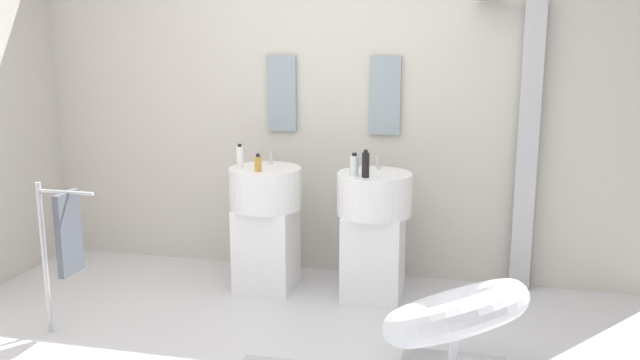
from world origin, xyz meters
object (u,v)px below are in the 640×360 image
object	(u,v)px
soap_bottle_clear	(354,165)
soap_bottle_white	(240,157)
lounge_chair	(454,322)
shower_column	(526,141)
pedestal_sink_right	(374,229)
soap_bottle_amber	(258,164)
soap_bottle_black	(366,165)
towel_rack	(65,236)
pedestal_sink_left	(266,221)

from	to	relation	value
soap_bottle_clear	soap_bottle_white	bearing A→B (deg)	176.33
lounge_chair	shower_column	bearing A→B (deg)	75.55
pedestal_sink_right	soap_bottle_amber	world-z (taller)	soap_bottle_amber
soap_bottle_white	soap_bottle_black	xyz separation A→B (m)	(0.90, -0.08, 0.00)
towel_rack	soap_bottle_amber	world-z (taller)	soap_bottle_amber
pedestal_sink_right	towel_rack	bearing A→B (deg)	-148.31
soap_bottle_clear	lounge_chair	bearing A→B (deg)	-54.17
pedestal_sink_right	lounge_chair	bearing A→B (deg)	-61.61
pedestal_sink_left	soap_bottle_black	size ratio (longest dim) A/B	5.37
soap_bottle_amber	lounge_chair	bearing A→B (deg)	-35.42
pedestal_sink_left	lounge_chair	bearing A→B (deg)	-38.92
shower_column	soap_bottle_clear	distance (m)	1.22
pedestal_sink_left	towel_rack	distance (m)	1.40
pedestal_sink_left	shower_column	xyz separation A→B (m)	(1.76, 0.38, 0.59)
shower_column	pedestal_sink_right	bearing A→B (deg)	-158.91
shower_column	towel_rack	xyz separation A→B (m)	(-2.68, -1.43, -0.45)
pedestal_sink_left	lounge_chair	size ratio (longest dim) A/B	0.91
towel_rack	soap_bottle_clear	world-z (taller)	soap_bottle_clear
soap_bottle_amber	soap_bottle_white	bearing A→B (deg)	156.95
pedestal_sink_left	pedestal_sink_right	bearing A→B (deg)	0.00
towel_rack	soap_bottle_amber	bearing A→B (deg)	45.31
soap_bottle_amber	towel_rack	bearing A→B (deg)	-134.69
pedestal_sink_right	lounge_chair	world-z (taller)	pedestal_sink_right
soap_bottle_white	towel_rack	bearing A→B (deg)	-127.51
soap_bottle_amber	soap_bottle_clear	world-z (taller)	soap_bottle_clear
soap_bottle_black	soap_bottle_amber	xyz separation A→B (m)	(-0.75, 0.02, -0.03)
soap_bottle_amber	soap_bottle_clear	size ratio (longest dim) A/B	0.79
soap_bottle_white	pedestal_sink_left	bearing A→B (deg)	20.83
pedestal_sink_left	soap_bottle_clear	world-z (taller)	soap_bottle_clear
soap_bottle_clear	pedestal_sink_right	bearing A→B (deg)	43.63
soap_bottle_white	soap_bottle_black	size ratio (longest dim) A/B	0.95
towel_rack	soap_bottle_clear	size ratio (longest dim) A/B	6.16
towel_rack	soap_bottle_black	distance (m)	1.91
pedestal_sink_right	soap_bottle_amber	xyz separation A→B (m)	(-0.78, -0.13, 0.44)
lounge_chair	soap_bottle_white	world-z (taller)	soap_bottle_white
towel_rack	soap_bottle_clear	bearing A→B (deg)	30.62
pedestal_sink_right	soap_bottle_amber	size ratio (longest dim) A/B	8.01
pedestal_sink_left	soap_bottle_black	distance (m)	0.89
lounge_chair	pedestal_sink_right	bearing A→B (deg)	118.39
lounge_chair	soap_bottle_black	xyz separation A→B (m)	(-0.64, 0.97, 0.62)
soap_bottle_amber	pedestal_sink_left	bearing A→B (deg)	86.32
shower_column	soap_bottle_clear	world-z (taller)	shower_column
shower_column	soap_bottle_clear	size ratio (longest dim) A/B	13.28
pedestal_sink_right	towel_rack	size ratio (longest dim) A/B	1.03
shower_column	soap_bottle_amber	bearing A→B (deg)	-164.02
soap_bottle_white	soap_bottle_amber	world-z (taller)	soap_bottle_white
pedestal_sink_left	soap_bottle_black	xyz separation A→B (m)	(0.74, -0.14, 0.47)
pedestal_sink_right	shower_column	xyz separation A→B (m)	(0.99, 0.38, 0.59)
towel_rack	soap_bottle_white	size ratio (longest dim) A/B	5.46
soap_bottle_amber	soap_bottle_clear	distance (m)	0.67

